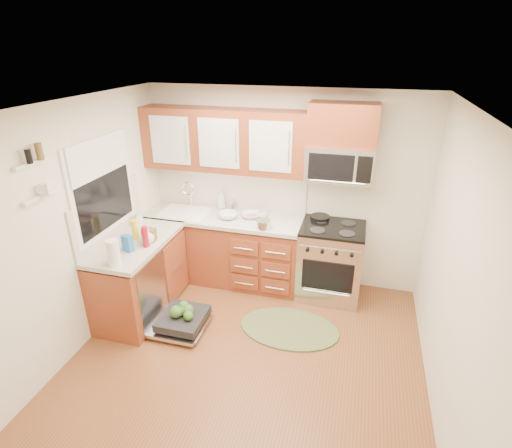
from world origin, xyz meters
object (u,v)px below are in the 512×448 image
(sink, at_px, (185,221))
(cutting_board, at_px, (257,216))
(range, at_px, (330,261))
(skillet, at_px, (320,218))
(cup, at_px, (263,215))
(paper_towel_roll, at_px, (113,253))
(upper_cabinets, at_px, (224,140))
(bowl_a, at_px, (251,215))
(bowl_b, at_px, (228,216))
(dishwasher, at_px, (180,321))
(rug, at_px, (289,328))
(microwave, at_px, (340,163))
(stock_pot, at_px, (263,224))

(sink, bearing_deg, cutting_board, 7.78)
(range, distance_m, skillet, 0.56)
(sink, xyz_separation_m, cup, (1.04, 0.10, 0.17))
(range, height_order, paper_towel_roll, paper_towel_roll)
(upper_cabinets, bearing_deg, bowl_a, -11.86)
(paper_towel_roll, bearing_deg, cup, 52.96)
(sink, height_order, bowl_b, bowl_b)
(skillet, bearing_deg, dishwasher, -135.92)
(rug, xyz_separation_m, cutting_board, (-0.63, 0.95, 0.92))
(rug, relative_size, bowl_b, 4.57)
(range, xyz_separation_m, rug, (-0.34, -0.83, -0.46))
(microwave, bearing_deg, sink, -176.15)
(microwave, distance_m, bowl_a, 1.28)
(rug, xyz_separation_m, skillet, (0.16, 1.01, 0.96))
(dishwasher, relative_size, bowl_a, 2.91)
(upper_cabinets, height_order, sink, upper_cabinets)
(rug, relative_size, stock_pot, 6.25)
(bowl_b, distance_m, cup, 0.44)
(rug, relative_size, paper_towel_roll, 4.08)
(bowl_b, bearing_deg, paper_towel_roll, -117.28)
(upper_cabinets, distance_m, rug, 2.35)
(rug, xyz_separation_m, bowl_b, (-0.97, 0.79, 0.95))
(dishwasher, xyz_separation_m, bowl_b, (0.22, 1.10, 0.86))
(upper_cabinets, bearing_deg, rug, -42.47)
(range, bearing_deg, upper_cabinets, 174.11)
(microwave, relative_size, skillet, 3.18)
(paper_towel_roll, bearing_deg, bowl_b, 62.72)
(stock_pot, relative_size, bowl_a, 0.75)
(microwave, relative_size, cutting_board, 2.85)
(rug, distance_m, bowl_a, 1.47)
(stock_pot, xyz_separation_m, cup, (-0.08, 0.30, -0.01))
(range, distance_m, rug, 1.01)
(rug, height_order, skillet, skillet)
(stock_pot, distance_m, cutting_board, 0.37)
(range, distance_m, bowl_a, 1.15)
(range, distance_m, dishwasher, 1.95)
(microwave, distance_m, cutting_board, 1.24)
(dishwasher, xyz_separation_m, cup, (0.65, 1.22, 0.87))
(skillet, distance_m, cutting_board, 0.80)
(sink, xyz_separation_m, dishwasher, (0.39, -1.12, -0.70))
(cutting_board, bearing_deg, cup, -21.54)
(upper_cabinets, distance_m, stock_pot, 1.13)
(sink, bearing_deg, dishwasher, -70.80)
(bowl_a, height_order, bowl_b, bowl_b)
(microwave, bearing_deg, bowl_b, -173.30)
(cutting_board, bearing_deg, skillet, 4.70)
(skillet, distance_m, cup, 0.72)
(dishwasher, distance_m, skillet, 2.08)
(upper_cabinets, xyz_separation_m, dishwasher, (-0.13, -1.27, -1.77))
(dishwasher, height_order, stock_pot, stock_pot)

